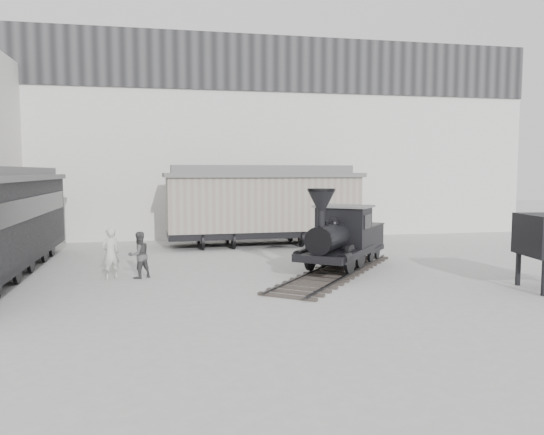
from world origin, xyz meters
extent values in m
plane|color=#9E9E9B|center=(0.00, 0.00, 0.00)|extent=(90.00, 90.00, 0.00)
cube|color=silver|center=(0.00, 15.00, 5.50)|extent=(34.00, 2.40, 11.00)
cube|color=#232326|center=(0.00, 13.75, 9.50)|extent=(34.00, 0.12, 3.00)
cube|color=#3C332E|center=(1.94, 3.07, 0.07)|extent=(6.72, 7.92, 0.15)
cube|color=#2D2D30|center=(1.41, 3.48, 0.12)|extent=(5.30, 6.83, 0.06)
cube|color=#2D2D30|center=(2.47, 2.66, 0.12)|extent=(5.30, 6.83, 0.06)
cylinder|color=black|center=(1.08, 3.15, 0.66)|extent=(0.72, 0.88, 1.03)
cylinder|color=black|center=(2.23, 2.26, 0.66)|extent=(0.72, 0.88, 1.03)
cylinder|color=black|center=(1.82, 4.11, 0.66)|extent=(0.72, 0.88, 1.03)
cylinder|color=black|center=(2.97, 3.22, 0.66)|extent=(0.72, 0.88, 1.03)
cube|color=black|center=(2.02, 3.18, 0.77)|extent=(3.53, 3.79, 0.26)
cylinder|color=black|center=(1.62, 2.66, 1.37)|extent=(2.05, 2.27, 0.93)
cylinder|color=black|center=(1.11, 2.00, 2.10)|extent=(0.34, 0.34, 0.56)
cone|color=black|center=(1.11, 2.00, 2.70)|extent=(1.26, 1.26, 0.65)
sphere|color=black|center=(1.85, 2.96, 1.82)|extent=(0.48, 0.48, 0.48)
cube|color=black|center=(2.54, 3.84, 1.63)|extent=(2.21, 2.11, 1.44)
cube|color=slate|center=(2.54, 3.84, 2.39)|extent=(2.47, 2.37, 0.07)
cube|color=black|center=(3.56, 5.17, 1.11)|extent=(2.47, 2.50, 0.84)
cylinder|color=black|center=(-1.62, 10.87, 0.42)|extent=(2.12, 0.91, 0.84)
cylinder|color=black|center=(3.18, 11.03, 0.42)|extent=(2.12, 0.91, 0.84)
cube|color=black|center=(0.78, 10.95, 0.63)|extent=(9.48, 2.94, 0.31)
cube|color=gray|center=(0.78, 10.95, 2.09)|extent=(9.49, 3.04, 2.61)
cube|color=slate|center=(0.78, 10.95, 3.50)|extent=(9.81, 3.36, 0.21)
cube|color=slate|center=(0.78, 10.95, 3.79)|extent=(9.02, 1.56, 0.38)
cylinder|color=black|center=(-9.89, 8.50, 0.40)|extent=(2.12, 0.83, 0.81)
cube|color=black|center=(-8.48, 5.06, 2.44)|extent=(0.18, 10.76, 0.72)
imported|color=beige|center=(-5.84, 3.76, 0.88)|extent=(0.77, 0.69, 1.76)
imported|color=#4B4B4C|center=(-4.89, 3.71, 0.81)|extent=(0.99, 0.94, 1.61)
cube|color=black|center=(6.97, -1.36, 0.54)|extent=(0.13, 0.13, 1.08)
cube|color=black|center=(7.17, 0.10, 0.54)|extent=(0.13, 0.13, 1.08)
camera|label=1|loc=(-3.94, -14.89, 3.68)|focal=35.00mm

